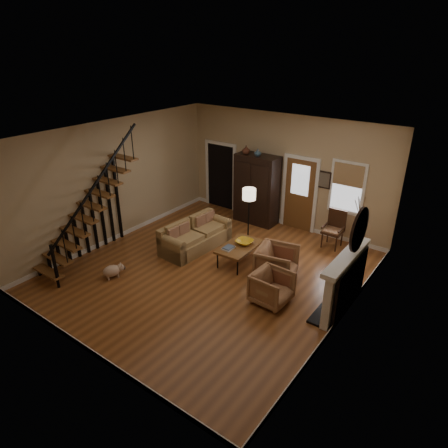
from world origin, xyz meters
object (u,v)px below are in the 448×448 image
Objects in this scene: armoire at (257,189)px; armchair_left at (272,288)px; sofa at (196,235)px; floor_lamp at (249,216)px; side_chair at (333,230)px; coffee_table at (239,254)px; armchair_right at (277,263)px.

armoire reaches higher than armchair_left.
floor_lamp reaches higher than sofa.
floor_lamp reaches higher than side_chair.
armchair_left is (2.88, -0.93, -0.02)m from sofa.
armoire is at bearing 84.57° from sofa.
armoire is 1.04× the size of sofa.
coffee_table is at bearing -125.39° from side_chair.
armchair_right reaches higher than sofa.
armoire is 1.70× the size of coffee_table.
coffee_table is at bearing -67.77° from floor_lamp.
armchair_left is at bearing -46.62° from floor_lamp.
armchair_left is (2.50, -3.35, -0.70)m from armoire.
armchair_right is 0.57× the size of floor_lamp.
armoire is at bearing 112.87° from coffee_table.
floor_lamp is at bearing 45.41° from armchair_left.
sofa is at bearing 77.04° from armchair_right.
armchair_right is (-0.38, 0.88, 0.05)m from armchair_left.
sofa is at bearing 74.08° from armchair_left.
sofa is 2.27× the size of armchair_right.
armchair_left is at bearing -168.31° from armchair_right.
sofa is at bearing -130.20° from floor_lamp.
armchair_left is 0.76× the size of side_chair.
armoire is at bearing 113.39° from floor_lamp.
sofa reaches higher than armchair_left.
armoire reaches higher than sofa.
sofa is 1.29× the size of floor_lamp.
armoire is 1.34× the size of floor_lamp.
armchair_right is at bearing -100.65° from side_chair.
armchair_right reaches higher than coffee_table.
side_chair is (0.43, 2.28, 0.11)m from armchair_right.
armoire reaches higher than side_chair.
coffee_table is 1.79m from armchair_left.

